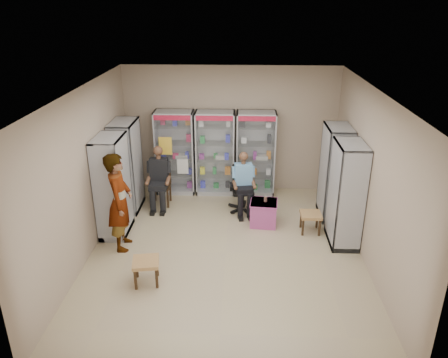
{
  "coord_description": "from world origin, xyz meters",
  "views": [
    {
      "loc": [
        0.26,
        -6.98,
        4.4
      ],
      "look_at": [
        -0.06,
        0.7,
        1.19
      ],
      "focal_mm": 35.0,
      "sensor_mm": 36.0,
      "label": 1
    }
  ],
  "objects_px": {
    "woven_stool_b": "(146,271)",
    "pink_trunk": "(264,213)",
    "cabinet_back_right": "(256,154)",
    "wooden_chair": "(161,185)",
    "standing_man": "(120,202)",
    "cabinet_back_mid": "(215,153)",
    "cabinet_right_far": "(335,173)",
    "cabinet_back_left": "(175,153)",
    "seated_shopkeeper": "(243,184)",
    "cabinet_right_near": "(346,195)",
    "cabinet_left_far": "(127,166)",
    "cabinet_left_near": "(113,186)",
    "woven_stool_a": "(310,222)",
    "office_chair": "(243,189)"
  },
  "relations": [
    {
      "from": "pink_trunk",
      "to": "cabinet_back_right",
      "type": "bearing_deg",
      "value": 95.22
    },
    {
      "from": "wooden_chair",
      "to": "standing_man",
      "type": "xyz_separation_m",
      "value": [
        -0.4,
        -1.86,
        0.47
      ]
    },
    {
      "from": "wooden_chair",
      "to": "pink_trunk",
      "type": "relative_size",
      "value": 1.77
    },
    {
      "from": "wooden_chair",
      "to": "cabinet_left_far",
      "type": "bearing_deg",
      "value": -163.61
    },
    {
      "from": "cabinet_right_far",
      "to": "wooden_chair",
      "type": "height_order",
      "value": "cabinet_right_far"
    },
    {
      "from": "cabinet_right_far",
      "to": "cabinet_right_near",
      "type": "distance_m",
      "value": 1.1
    },
    {
      "from": "pink_trunk",
      "to": "standing_man",
      "type": "bearing_deg",
      "value": -159.62
    },
    {
      "from": "cabinet_left_far",
      "to": "cabinet_left_near",
      "type": "relative_size",
      "value": 1.0
    },
    {
      "from": "seated_shopkeeper",
      "to": "pink_trunk",
      "type": "relative_size",
      "value": 2.45
    },
    {
      "from": "cabinet_right_far",
      "to": "cabinet_back_left",
      "type": "bearing_deg",
      "value": 72.25
    },
    {
      "from": "cabinet_back_right",
      "to": "standing_man",
      "type": "relative_size",
      "value": 1.06
    },
    {
      "from": "cabinet_left_far",
      "to": "office_chair",
      "type": "distance_m",
      "value": 2.59
    },
    {
      "from": "cabinet_left_near",
      "to": "pink_trunk",
      "type": "height_order",
      "value": "cabinet_left_near"
    },
    {
      "from": "seated_shopkeeper",
      "to": "cabinet_right_near",
      "type": "bearing_deg",
      "value": -41.63
    },
    {
      "from": "woven_stool_b",
      "to": "standing_man",
      "type": "height_order",
      "value": "standing_man"
    },
    {
      "from": "cabinet_right_near",
      "to": "seated_shopkeeper",
      "type": "relative_size",
      "value": 1.54
    },
    {
      "from": "seated_shopkeeper",
      "to": "office_chair",
      "type": "bearing_deg",
      "value": 81.25
    },
    {
      "from": "cabinet_left_far",
      "to": "standing_man",
      "type": "xyz_separation_m",
      "value": [
        0.28,
        -1.66,
        -0.06
      ]
    },
    {
      "from": "wooden_chair",
      "to": "office_chair",
      "type": "distance_m",
      "value": 1.87
    },
    {
      "from": "cabinet_back_mid",
      "to": "cabinet_back_right",
      "type": "height_order",
      "value": "same"
    },
    {
      "from": "pink_trunk",
      "to": "woven_stool_b",
      "type": "relative_size",
      "value": 1.25
    },
    {
      "from": "woven_stool_b",
      "to": "cabinet_back_right",
      "type": "bearing_deg",
      "value": 63.15
    },
    {
      "from": "cabinet_left_far",
      "to": "seated_shopkeeper",
      "type": "bearing_deg",
      "value": 88.67
    },
    {
      "from": "cabinet_right_far",
      "to": "pink_trunk",
      "type": "relative_size",
      "value": 3.76
    },
    {
      "from": "cabinet_back_mid",
      "to": "pink_trunk",
      "type": "relative_size",
      "value": 3.76
    },
    {
      "from": "cabinet_left_near",
      "to": "standing_man",
      "type": "height_order",
      "value": "cabinet_left_near"
    },
    {
      "from": "cabinet_right_near",
      "to": "woven_stool_a",
      "type": "xyz_separation_m",
      "value": [
        -0.55,
        0.36,
        -0.79
      ]
    },
    {
      "from": "cabinet_back_mid",
      "to": "cabinet_right_far",
      "type": "xyz_separation_m",
      "value": [
        2.58,
        -1.13,
        0.0
      ]
    },
    {
      "from": "cabinet_back_left",
      "to": "pink_trunk",
      "type": "relative_size",
      "value": 3.76
    },
    {
      "from": "cabinet_back_right",
      "to": "cabinet_right_far",
      "type": "relative_size",
      "value": 1.0
    },
    {
      "from": "cabinet_right_near",
      "to": "cabinet_right_far",
      "type": "bearing_deg",
      "value": 0.0
    },
    {
      "from": "cabinet_back_mid",
      "to": "cabinet_left_near",
      "type": "relative_size",
      "value": 1.0
    },
    {
      "from": "woven_stool_b",
      "to": "pink_trunk",
      "type": "bearing_deg",
      "value": 46.31
    },
    {
      "from": "cabinet_left_near",
      "to": "woven_stool_a",
      "type": "distance_m",
      "value": 3.99
    },
    {
      "from": "cabinet_back_mid",
      "to": "cabinet_right_near",
      "type": "bearing_deg",
      "value": -40.84
    },
    {
      "from": "cabinet_left_far",
      "to": "pink_trunk",
      "type": "relative_size",
      "value": 3.76
    },
    {
      "from": "wooden_chair",
      "to": "cabinet_right_far",
      "type": "bearing_deg",
      "value": -6.04
    },
    {
      "from": "cabinet_back_right",
      "to": "pink_trunk",
      "type": "distance_m",
      "value": 1.76
    },
    {
      "from": "seated_shopkeeper",
      "to": "woven_stool_b",
      "type": "height_order",
      "value": "seated_shopkeeper"
    },
    {
      "from": "cabinet_back_right",
      "to": "wooden_chair",
      "type": "xyz_separation_m",
      "value": [
        -2.15,
        -0.73,
        -0.53
      ]
    },
    {
      "from": "seated_shopkeeper",
      "to": "standing_man",
      "type": "height_order",
      "value": "standing_man"
    },
    {
      "from": "cabinet_left_far",
      "to": "woven_stool_a",
      "type": "bearing_deg",
      "value": 76.47
    },
    {
      "from": "cabinet_right_near",
      "to": "woven_stool_b",
      "type": "relative_size",
      "value": 4.7
    },
    {
      "from": "office_chair",
      "to": "woven_stool_a",
      "type": "distance_m",
      "value": 1.68
    },
    {
      "from": "cabinet_back_mid",
      "to": "cabinet_left_near",
      "type": "height_order",
      "value": "same"
    },
    {
      "from": "pink_trunk",
      "to": "woven_stool_b",
      "type": "bearing_deg",
      "value": -133.69
    },
    {
      "from": "cabinet_back_right",
      "to": "woven_stool_a",
      "type": "bearing_deg",
      "value": -60.1
    },
    {
      "from": "cabinet_back_right",
      "to": "woven_stool_b",
      "type": "distance_m",
      "value": 4.23
    },
    {
      "from": "cabinet_right_far",
      "to": "cabinet_left_near",
      "type": "height_order",
      "value": "same"
    },
    {
      "from": "cabinet_left_far",
      "to": "cabinet_left_near",
      "type": "bearing_deg",
      "value": -0.0
    }
  ]
}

